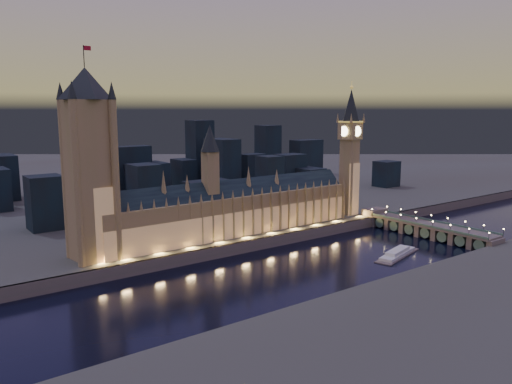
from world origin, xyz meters
TOP-DOWN VIEW (x-y plane):
  - ground_plane at (0.00, 0.00)m, footprint 2000.00×2000.00m
  - north_bank at (0.00, 520.00)m, footprint 2000.00×960.00m
  - embankment_wall at (0.00, 41.00)m, footprint 2000.00×2.50m
  - palace_of_westminster at (-9.40, 61.75)m, footprint 202.00×24.14m
  - victoria_tower at (-110.00, 61.92)m, footprint 31.68×31.68m
  - elizabeth_tower at (108.00, 61.92)m, footprint 18.00×18.00m
  - westminster_bridge at (122.56, -3.44)m, footprint 19.86×113.00m
  - river_boat at (62.56, -25.56)m, footprint 49.04×23.37m
  - city_backdrop at (37.47, 246.47)m, footprint 497.03×215.63m

SIDE VIEW (x-z plane):
  - ground_plane at x=0.00m, z-range 0.00..0.00m
  - river_boat at x=62.56m, z-range -0.69..3.81m
  - north_bank at x=0.00m, z-range 0.00..8.00m
  - embankment_wall at x=0.00m, z-range 0.00..8.00m
  - westminster_bridge at x=122.56m, z-range -1.97..13.93m
  - palace_of_westminster at x=-9.40m, z-range -12.63..65.37m
  - city_backdrop at x=37.47m, z-range -7.34..68.23m
  - victoria_tower at x=-110.00m, z-range 7.58..131.21m
  - elizabeth_tower at x=108.00m, z-range 14.45..125.67m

